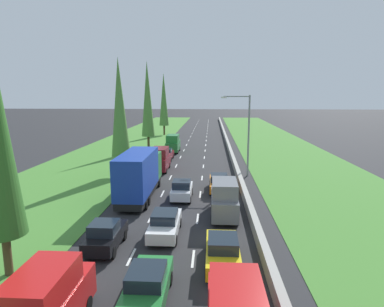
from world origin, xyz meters
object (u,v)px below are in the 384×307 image
poplar_tree_third (148,99)px  red_van_left_lane (47,304)px  black_hatchback_left_lane (106,235)px  maroon_van_left_lane (160,159)px  street_light_mast (246,130)px  maroon_sedan_left_lane (166,154)px  poplar_tree_second (119,108)px  orange_sedan_right_lane (219,183)px  green_sedan_centre_lane (147,285)px  grey_van_right_lane (224,199)px  green_van_left_lane (173,144)px  white_sedan_centre_lane (165,223)px  white_hatchback_centre_lane (182,190)px  poplar_tree_fourth (164,100)px  yellow_sedan_right_lane (223,251)px  blue_box_truck_left_lane (140,174)px

poplar_tree_third → red_van_left_lane: bearing=-84.1°
black_hatchback_left_lane → maroon_van_left_lane: maroon_van_left_lane is taller
street_light_mast → maroon_sedan_left_lane: bearing=139.4°
black_hatchback_left_lane → street_light_mast: size_ratio=0.43×
maroon_sedan_left_lane → poplar_tree_second: bearing=-112.8°
orange_sedan_right_lane → black_hatchback_left_lane: bearing=-119.7°
green_sedan_centre_lane → black_hatchback_left_lane: black_hatchback_left_lane is taller
grey_van_right_lane → street_light_mast: (2.77, 12.74, 3.83)m
maroon_sedan_left_lane → poplar_tree_second: 11.96m
green_van_left_lane → poplar_tree_second: 17.09m
maroon_sedan_left_lane → poplar_tree_third: (-4.23, 9.23, 7.48)m
street_light_mast → red_van_left_lane: bearing=-111.0°
maroon_van_left_lane → white_sedan_centre_lane: bearing=-80.3°
poplar_tree_second → black_hatchback_left_lane: bearing=-77.7°
white_hatchback_centre_lane → poplar_tree_second: size_ratio=0.30×
orange_sedan_right_lane → poplar_tree_fourth: (-11.42, 43.54, 7.15)m
yellow_sedan_right_lane → maroon_van_left_lane: (-6.74, 21.92, 0.59)m
maroon_van_left_lane → maroon_sedan_left_lane: (-0.20, 6.57, -0.59)m
grey_van_right_lane → blue_box_truck_left_lane: (-7.26, 4.28, 0.78)m
grey_van_right_lane → green_sedan_centre_lane: (-3.75, -10.49, -0.59)m
black_hatchback_left_lane → orange_sedan_right_lane: size_ratio=0.87×
green_sedan_centre_lane → green_van_left_lane: green_van_left_lane is taller
maroon_van_left_lane → street_light_mast: size_ratio=0.54×
white_sedan_centre_lane → street_light_mast: bearing=67.6°
green_sedan_centre_lane → maroon_sedan_left_lane: (-3.53, 31.85, 0.00)m
maroon_sedan_left_lane → street_light_mast: (10.05, -8.62, 4.42)m
blue_box_truck_left_lane → orange_sedan_right_lane: blue_box_truck_left_lane is taller
white_sedan_centre_lane → street_light_mast: (6.72, 16.26, 4.42)m
poplar_tree_fourth → street_light_mast: 40.24m
black_hatchback_left_lane → white_sedan_centre_lane: black_hatchback_left_lane is taller
yellow_sedan_right_lane → green_sedan_centre_lane: bearing=-135.3°
poplar_tree_second → green_sedan_centre_lane: bearing=-72.1°
orange_sedan_right_lane → street_light_mast: (3.00, 6.07, 4.42)m
yellow_sedan_right_lane → blue_box_truck_left_lane: bearing=121.2°
poplar_tree_second → green_van_left_lane: bearing=75.2°
orange_sedan_right_lane → green_van_left_lane: green_van_left_lane is taller
maroon_sedan_left_lane → orange_sedan_right_lane: 16.30m
yellow_sedan_right_lane → green_van_left_lane: 35.45m
red_van_left_lane → maroon_van_left_lane: (-0.04, 27.62, 0.00)m
orange_sedan_right_lane → white_sedan_centre_lane: bearing=-110.0°
blue_box_truck_left_lane → white_hatchback_centre_lane: bearing=-3.0°
maroon_van_left_lane → blue_box_truck_left_lane: bearing=-91.0°
street_light_mast → maroon_van_left_lane: bearing=168.2°
blue_box_truck_left_lane → orange_sedan_right_lane: size_ratio=2.09×
blue_box_truck_left_lane → maroon_van_left_lane: bearing=89.0°
orange_sedan_right_lane → blue_box_truck_left_lane: bearing=-161.2°
poplar_tree_third → street_light_mast: (14.29, -17.86, -3.06)m
grey_van_right_lane → maroon_van_left_lane: size_ratio=1.00×
yellow_sedan_right_lane → green_van_left_lane: (-6.68, 34.81, 0.59)m
maroon_van_left_lane → white_hatchback_centre_lane: 11.30m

